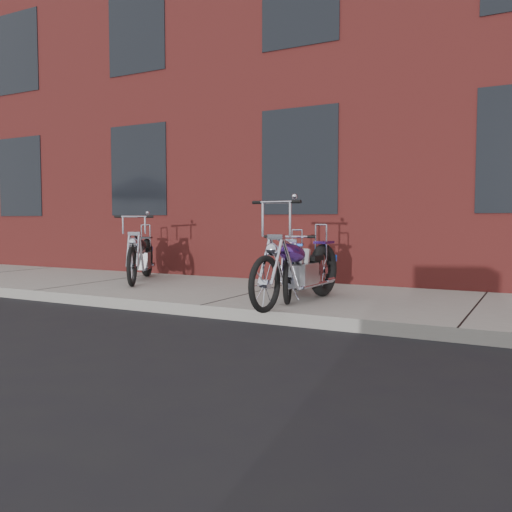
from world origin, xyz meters
The scene contains 6 objects.
ground centered at (0.00, 0.00, 0.00)m, with size 120.00×120.00×0.00m, color black.
sidewalk centered at (0.00, 1.50, 0.07)m, with size 22.00×3.00×0.15m, color gray.
building_brick centered at (0.00, 8.00, 4.00)m, with size 22.00×10.00×8.00m, color maroon.
chopper_purple centered at (1.01, 0.73, 0.56)m, with size 0.55×2.27×1.27m.
chopper_blue centered at (0.67, 1.30, 0.53)m, with size 0.81×2.00×0.91m.
chopper_third centered at (-2.45, 1.79, 0.55)m, with size 1.23×1.95×1.13m.
Camera 1 is at (3.73, -5.51, 1.19)m, focal length 38.00 mm.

